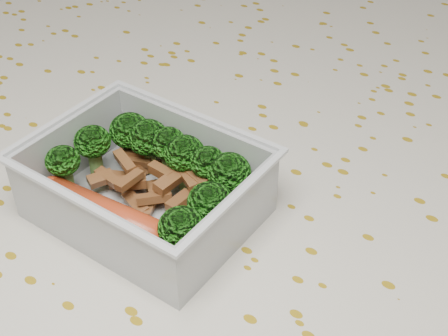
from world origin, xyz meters
The scene contains 6 objects.
dining_table centered at (0.00, 0.00, 0.67)m, with size 1.40×0.90×0.75m.
tablecloth centered at (0.00, 0.00, 0.72)m, with size 1.46×0.96×0.19m.
lunch_container centered at (-0.04, -0.04, 0.78)m, with size 0.17×0.13×0.06m.
broccoli_florets centered at (-0.04, -0.03, 0.79)m, with size 0.15×0.10×0.05m.
meat_pile centered at (-0.05, -0.03, 0.77)m, with size 0.11×0.06×0.03m.
sausage centered at (-0.04, -0.08, 0.78)m, with size 0.14×0.04×0.02m.
Camera 1 is at (0.21, -0.29, 1.08)m, focal length 50.00 mm.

